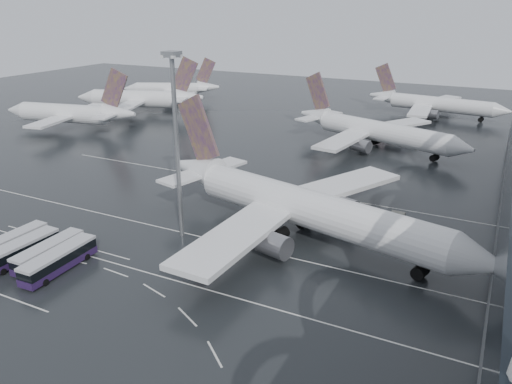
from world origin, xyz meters
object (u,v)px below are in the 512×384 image
at_px(gse_cart_belly_d, 445,244).
at_px(airliner_gate_b, 374,131).
at_px(bus_row_near_d, 59,260).
at_px(gse_cart_belly_e, 364,218).
at_px(airliner_main, 299,207).
at_px(bus_row_near_a, 12,242).
at_px(bus_row_near_c, 49,252).
at_px(jet_remote_west, 72,114).
at_px(jet_remote_far, 173,89).
at_px(bus_row_near_b, 20,251).
at_px(floodlight_mast, 176,125).
at_px(gse_cart_belly_b, 398,216).
at_px(airliner_gate_c, 433,104).
at_px(jet_remote_mid, 142,99).

bearing_deg(gse_cart_belly_d, airliner_gate_b, 115.34).
relative_size(bus_row_near_d, gse_cart_belly_e, 6.23).
bearing_deg(airliner_main, bus_row_near_a, -132.05).
bearing_deg(bus_row_near_c, jet_remote_west, 42.25).
bearing_deg(gse_cart_belly_d, jet_remote_far, 142.57).
bearing_deg(bus_row_near_b, bus_row_near_a, 67.79).
xyz_separation_m(airliner_main, bus_row_near_d, (-27.52, -27.25, -3.68)).
height_order(airliner_main, floodlight_mast, floodlight_mast).
bearing_deg(jet_remote_west, bus_row_near_b, 118.71).
relative_size(bus_row_near_c, gse_cart_belly_e, 5.87).
bearing_deg(jet_remote_far, gse_cart_belly_b, 118.45).
relative_size(airliner_gate_c, bus_row_near_a, 4.08).
height_order(jet_remote_mid, floodlight_mast, floodlight_mast).
xyz_separation_m(bus_row_near_d, gse_cart_belly_b, (41.42, 42.32, -1.10)).
height_order(bus_row_near_d, gse_cart_belly_d, bus_row_near_d).
height_order(jet_remote_west, floodlight_mast, floodlight_mast).
distance_m(jet_remote_west, gse_cart_belly_e, 106.07).
bearing_deg(bus_row_near_d, bus_row_near_a, 82.47).
bearing_deg(jet_remote_far, bus_row_near_a, 90.19).
bearing_deg(bus_row_near_b, airliner_gate_c, -14.50).
bearing_deg(jet_remote_west, bus_row_near_c, 121.48).
xyz_separation_m(jet_remote_west, bus_row_near_a, (54.40, -66.12, -3.52)).
bearing_deg(jet_remote_far, airliner_main, 109.92).
bearing_deg(gse_cart_belly_d, jet_remote_west, 164.08).
distance_m(airliner_main, gse_cart_belly_e, 15.00).
bearing_deg(airliner_gate_c, jet_remote_west, -135.66).
xyz_separation_m(jet_remote_mid, jet_remote_far, (-6.34, 28.09, -0.85)).
relative_size(airliner_main, airliner_gate_c, 1.29).
bearing_deg(jet_remote_mid, jet_remote_far, -95.97).
height_order(airliner_gate_b, gse_cart_belly_d, airliner_gate_b).
bearing_deg(jet_remote_west, jet_remote_mid, -108.58).
height_order(airliner_main, airliner_gate_b, airliner_main).
bearing_deg(airliner_gate_b, airliner_main, -67.77).
relative_size(jet_remote_west, floodlight_mast, 1.48).
bearing_deg(bus_row_near_c, jet_remote_mid, 30.34).
relative_size(floodlight_mast, gse_cart_belly_b, 12.36).
relative_size(gse_cart_belly_b, gse_cart_belly_d, 0.99).
xyz_separation_m(bus_row_near_d, gse_cart_belly_e, (36.06, 38.58, -1.20)).
bearing_deg(bus_row_near_a, airliner_gate_c, -16.73).
distance_m(airliner_gate_c, bus_row_near_a, 145.62).
xyz_separation_m(floodlight_mast, gse_cart_belly_b, (32.04, 23.89, -18.79)).
height_order(airliner_main, bus_row_near_a, airliner_main).
bearing_deg(gse_cart_belly_b, jet_remote_west, 166.95).
relative_size(bus_row_near_b, bus_row_near_d, 0.99).
distance_m(floodlight_mast, gse_cart_belly_b, 44.17).
relative_size(floodlight_mast, gse_cart_belly_e, 14.56).
height_order(airliner_main, bus_row_near_c, airliner_main).
bearing_deg(airliner_main, bus_row_near_b, -127.55).
distance_m(airliner_gate_b, bus_row_near_a, 95.39).
relative_size(bus_row_near_a, bus_row_near_b, 0.92).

